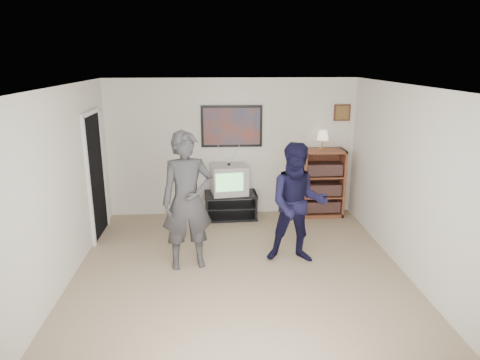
{
  "coord_description": "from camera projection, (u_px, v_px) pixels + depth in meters",
  "views": [
    {
      "loc": [
        -0.32,
        -5.15,
        2.84
      ],
      "look_at": [
        0.04,
        0.72,
        1.15
      ],
      "focal_mm": 32.0,
      "sensor_mm": 36.0,
      "label": 1
    }
  ],
  "objects": [
    {
      "name": "room_shell",
      "position": [
        239.0,
        181.0,
        5.73
      ],
      "size": [
        4.51,
        5.0,
        2.51
      ],
      "color": "#7F6850",
      "rests_on": "ground"
    },
    {
      "name": "media_stand",
      "position": [
        231.0,
        205.0,
        7.81
      ],
      "size": [
        0.96,
        0.56,
        0.47
      ],
      "rotation": [
        0.0,
        0.0,
        0.04
      ],
      "color": "black",
      "rests_on": "room_shell"
    },
    {
      "name": "crt_television",
      "position": [
        229.0,
        179.0,
        7.67
      ],
      "size": [
        0.69,
        0.61,
        0.52
      ],
      "primitive_type": null,
      "rotation": [
        0.0,
        0.0,
        0.14
      ],
      "color": "#ABAAA6",
      "rests_on": "media_stand"
    },
    {
      "name": "bookshelf",
      "position": [
        322.0,
        183.0,
        7.85
      ],
      "size": [
        0.76,
        0.43,
        1.24
      ],
      "primitive_type": null,
      "color": "brown",
      "rests_on": "room_shell"
    },
    {
      "name": "table_lamp",
      "position": [
        323.0,
        140.0,
        7.67
      ],
      "size": [
        0.22,
        0.22,
        0.35
      ],
      "primitive_type": null,
      "color": "beige",
      "rests_on": "bookshelf"
    },
    {
      "name": "person_tall",
      "position": [
        187.0,
        201.0,
        5.8
      ],
      "size": [
        0.78,
        0.58,
        1.92
      ],
      "primitive_type": "imported",
      "rotation": [
        0.0,
        0.0,
        0.19
      ],
      "color": "#333336",
      "rests_on": "room_shell"
    },
    {
      "name": "person_short",
      "position": [
        297.0,
        204.0,
        5.99
      ],
      "size": [
        0.91,
        0.74,
        1.73
      ],
      "primitive_type": "imported",
      "rotation": [
        0.0,
        0.0,
        -0.11
      ],
      "color": "black",
      "rests_on": "room_shell"
    },
    {
      "name": "controller_left",
      "position": [
        186.0,
        183.0,
        5.98
      ],
      "size": [
        0.04,
        0.13,
        0.04
      ],
      "primitive_type": "cube",
      "rotation": [
        0.0,
        0.0,
        0.04
      ],
      "color": "white",
      "rests_on": "person_tall"
    },
    {
      "name": "controller_right",
      "position": [
        296.0,
        184.0,
        6.17
      ],
      "size": [
        0.06,
        0.12,
        0.03
      ],
      "primitive_type": "cube",
      "rotation": [
        0.0,
        0.0,
        -0.23
      ],
      "color": "white",
      "rests_on": "person_short"
    },
    {
      "name": "poster",
      "position": [
        232.0,
        126.0,
        7.66
      ],
      "size": [
        1.1,
        0.03,
        0.75
      ],
      "primitive_type": "cube",
      "color": "black",
      "rests_on": "room_shell"
    },
    {
      "name": "air_vent",
      "position": [
        201.0,
        110.0,
        7.55
      ],
      "size": [
        0.28,
        0.02,
        0.14
      ],
      "primitive_type": "cube",
      "color": "white",
      "rests_on": "room_shell"
    },
    {
      "name": "small_picture",
      "position": [
        342.0,
        113.0,
        7.72
      ],
      "size": [
        0.3,
        0.03,
        0.3
      ],
      "primitive_type": "cube",
      "color": "#412314",
      "rests_on": "room_shell"
    },
    {
      "name": "doorway",
      "position": [
        96.0,
        176.0,
        6.87
      ],
      "size": [
        0.03,
        0.85,
        2.0
      ],
      "primitive_type": "cube",
      "color": "black",
      "rests_on": "room_shell"
    }
  ]
}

